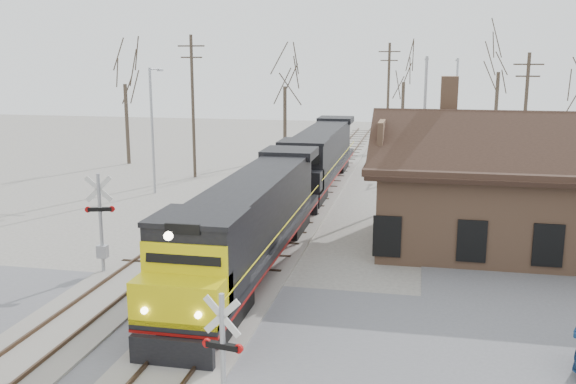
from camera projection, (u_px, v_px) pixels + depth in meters
name	position (u px, v px, depth m)	size (l,w,h in m)	color
ground	(204.00, 330.00, 21.10)	(140.00, 140.00, 0.00)	#A7A297
road	(204.00, 330.00, 21.10)	(60.00, 9.00, 0.03)	slate
track_main	(293.00, 218.00, 35.45)	(3.40, 90.00, 0.24)	#A7A297
track_siding	(215.00, 214.00, 36.35)	(3.40, 90.00, 0.24)	#A7A297
depot	(534.00, 198.00, 29.72)	(15.20, 9.31, 7.90)	#92684B
locomotive_lead	(249.00, 224.00, 26.20)	(2.72, 18.24, 4.05)	black
locomotive_trailing	(320.00, 156.00, 43.94)	(2.72, 18.24, 3.83)	black
crossbuck_near	(223.00, 371.00, 14.79)	(1.03, 0.29, 3.61)	#A5A8AD
crossbuck_far	(101.00, 228.00, 26.22)	(1.17, 0.44, 4.22)	#A5A8AD
streetlight_a	(153.00, 123.00, 41.50)	(0.25, 2.04, 8.13)	#A5A8AD
streetlight_b	(424.00, 120.00, 39.96)	(0.25, 2.04, 8.84)	#A5A8AD
streetlight_c	(455.00, 105.00, 53.59)	(0.25, 2.04, 8.69)	#A5A8AD
utility_pole_a	(193.00, 104.00, 46.73)	(2.00, 0.24, 10.36)	#382D23
utility_pole_b	(388.00, 95.00, 59.73)	(2.00, 0.24, 10.06)	#382D23
utility_pole_c	(525.00, 116.00, 44.41)	(2.00, 0.24, 9.10)	#382D23
tree_a	(124.00, 71.00, 52.29)	(4.41, 4.41, 10.80)	#382D23
tree_b	(285.00, 74.00, 55.49)	(4.18, 4.18, 10.24)	#382D23
tree_c	(404.00, 71.00, 62.29)	(4.25, 4.25, 10.40)	#382D23
tree_d	(499.00, 58.00, 56.43)	(4.99, 4.99, 12.22)	#382D23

